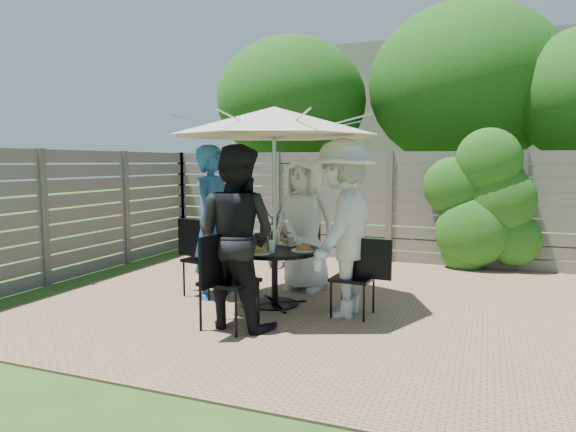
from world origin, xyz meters
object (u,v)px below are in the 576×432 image
at_px(chair_front, 229,301).
at_px(person_back, 305,225).
at_px(chair_left, 206,274).
at_px(glass_front, 272,247).
at_px(plate_front, 259,251).
at_px(person_left, 214,222).
at_px(plate_back, 288,242).
at_px(chair_right, 354,293).
at_px(person_right, 343,228).
at_px(syrup_jug, 272,241).
at_px(plate_left, 248,244).
at_px(glass_right, 299,243).
at_px(glass_back, 277,239).
at_px(umbrella, 274,122).
at_px(person_front, 236,237).
at_px(chair_back, 309,269).
at_px(patio_table, 275,266).
at_px(glass_left, 250,242).
at_px(coffee_cup, 291,241).
at_px(plate_right, 303,249).
at_px(bicycle, 277,229).

bearing_deg(chair_front, person_back, 0.77).
distance_m(chair_left, glass_front, 1.19).
relative_size(person_back, plate_front, 6.66).
distance_m(person_left, plate_back, 0.94).
bearing_deg(chair_left, chair_right, 5.73).
bearing_deg(person_right, syrup_jug, -93.22).
relative_size(chair_right, plate_left, 3.34).
distance_m(chair_left, glass_right, 1.31).
bearing_deg(person_left, plate_back, -66.55).
height_order(person_back, glass_back, person_back).
distance_m(umbrella, chair_front, 2.06).
bearing_deg(person_back, chair_front, -90.01).
bearing_deg(chair_left, glass_right, 10.58).
distance_m(person_front, person_right, 1.17).
xyz_separation_m(umbrella, chair_back, (0.09, 0.96, -1.87)).
bearing_deg(glass_right, patio_table, -163.14).
distance_m(chair_left, chair_right, 1.93).
distance_m(person_right, syrup_jug, 0.91).
xyz_separation_m(chair_right, plate_left, (-1.32, 0.12, 0.44)).
relative_size(patio_table, person_front, 0.61).
bearing_deg(glass_left, plate_front, -49.64).
bearing_deg(person_left, plate_left, -90.00).
distance_m(plate_left, coffee_cup, 0.51).
height_order(glass_back, glass_left, same).
relative_size(person_left, person_front, 1.02).
bearing_deg(person_front, plate_back, -90.00).
bearing_deg(patio_table, glass_back, 106.86).
relative_size(glass_left, coffee_cup, 1.17).
height_order(patio_table, glass_back, glass_back).
xyz_separation_m(chair_left, syrup_jug, (0.91, -0.03, 0.47)).
distance_m(person_front, coffee_cup, 1.07).
height_order(chair_back, chair_left, chair_left).
bearing_deg(glass_front, plate_front, -141.40).
bearing_deg(glass_front, umbrella, 106.86).
relative_size(chair_right, plate_right, 3.34).
height_order(glass_left, bicycle, bicycle).
bearing_deg(chair_back, chair_right, 43.74).
relative_size(chair_left, coffee_cup, 7.96).
height_order(umbrella, chair_back, umbrella).
height_order(chair_right, bicycle, bicycle).
height_order(person_back, person_left, person_left).
height_order(person_front, plate_back, person_front).
relative_size(chair_front, glass_right, 7.08).
bearing_deg(plate_front, person_back, 84.86).
relative_size(glass_left, glass_front, 1.00).
xyz_separation_m(person_right, glass_front, (-0.75, -0.19, -0.21)).
xyz_separation_m(chair_left, person_right, (1.79, -0.16, 0.67)).
relative_size(plate_right, glass_front, 1.86).
bearing_deg(glass_right, glass_back, 151.86).
bearing_deg(plate_back, patio_table, -95.14).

